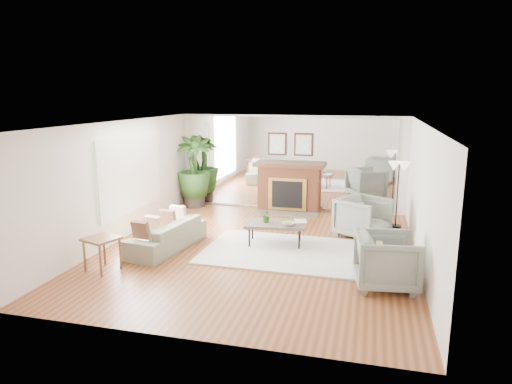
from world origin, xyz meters
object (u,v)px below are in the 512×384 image
(coffee_table, at_px, (275,225))
(fireplace, at_px, (289,186))
(floor_lamp, at_px, (399,171))
(sofa, at_px, (166,235))
(armchair_back, at_px, (363,217))
(potted_ficus, at_px, (194,169))
(armchair_front, at_px, (387,261))
(side_table, at_px, (102,243))

(coffee_table, bearing_deg, fireplace, 95.03)
(fireplace, relative_size, floor_lamp, 1.34)
(sofa, bearing_deg, armchair_back, 123.55)
(fireplace, distance_m, floor_lamp, 2.91)
(armchair_back, bearing_deg, potted_ficus, 100.17)
(armchair_back, height_order, floor_lamp, floor_lamp)
(potted_ficus, bearing_deg, armchair_front, -40.78)
(sofa, relative_size, armchair_back, 2.02)
(fireplace, distance_m, potted_ficus, 2.63)
(sofa, relative_size, floor_lamp, 1.27)
(armchair_back, xyz_separation_m, armchair_front, (0.44, -2.61, -0.00))
(fireplace, relative_size, sofa, 1.05)
(coffee_table, xyz_separation_m, floor_lamp, (2.45, 2.01, 0.87))
(armchair_back, bearing_deg, floor_lamp, -6.01)
(coffee_table, height_order, sofa, sofa)
(side_table, bearing_deg, fireplace, 64.45)
(fireplace, xyz_separation_m, coffee_table, (0.25, -2.88, -0.22))
(coffee_table, height_order, armchair_front, armchair_front)
(side_table, distance_m, floor_lamp, 6.58)
(coffee_table, xyz_separation_m, armchair_back, (1.71, 1.02, 0.00))
(armchair_back, bearing_deg, side_table, 156.28)
(armchair_front, bearing_deg, fireplace, 20.23)
(sofa, xyz_separation_m, potted_ficus, (-0.80, 3.48, 0.75))
(armchair_back, distance_m, floor_lamp, 1.51)
(armchair_back, height_order, potted_ficus, potted_ficus)
(side_table, bearing_deg, potted_ficus, 92.63)
(fireplace, bearing_deg, potted_ficus, -176.50)
(floor_lamp, bearing_deg, coffee_table, -140.63)
(sofa, distance_m, side_table, 1.48)
(floor_lamp, bearing_deg, side_table, -141.09)
(fireplace, xyz_separation_m, armchair_front, (2.40, -4.47, -0.22))
(fireplace, xyz_separation_m, floor_lamp, (2.70, -0.88, 0.65))
(sofa, relative_size, armchair_front, 2.03)
(coffee_table, height_order, floor_lamp, floor_lamp)
(armchair_front, height_order, side_table, armchair_front)
(fireplace, relative_size, armchair_front, 2.14)
(fireplace, height_order, armchair_back, fireplace)
(armchair_front, height_order, potted_ficus, potted_ficus)
(potted_ficus, bearing_deg, sofa, -77.04)
(armchair_back, relative_size, potted_ficus, 0.50)
(sofa, bearing_deg, potted_ficus, -158.70)
(fireplace, relative_size, coffee_table, 1.61)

